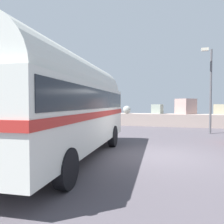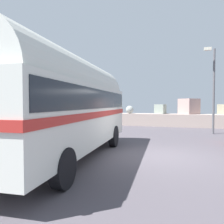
% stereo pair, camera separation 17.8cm
% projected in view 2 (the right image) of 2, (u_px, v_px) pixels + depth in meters
% --- Properties ---
extents(ground, '(32.00, 26.00, 0.02)m').
position_uv_depth(ground, '(156.00, 156.00, 8.37)').
color(ground, '#4C474E').
extents(breakwater, '(31.36, 2.09, 2.44)m').
position_uv_depth(breakwater, '(175.00, 119.00, 19.52)').
color(breakwater, '#A7958C').
rests_on(breakwater, ground).
extents(vintage_coach, '(3.18, 8.77, 3.70)m').
position_uv_depth(vintage_coach, '(67.00, 102.00, 7.83)').
color(vintage_coach, black).
rests_on(vintage_coach, ground).
extents(lamp_post, '(0.73, 0.70, 5.54)m').
position_uv_depth(lamp_post, '(213.00, 86.00, 14.28)').
color(lamp_post, '#5B5B60').
rests_on(lamp_post, ground).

